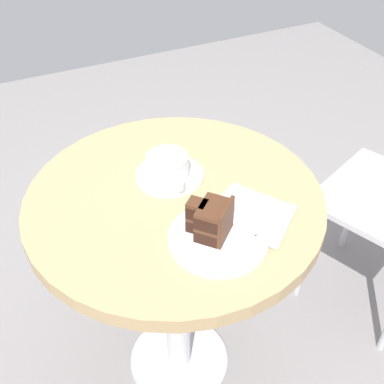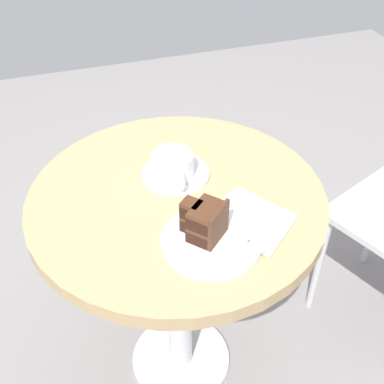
# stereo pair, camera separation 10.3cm
# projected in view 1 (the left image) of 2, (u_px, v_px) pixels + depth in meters

# --- Properties ---
(ground_plane) EXTENTS (4.40, 4.40, 0.01)m
(ground_plane) POSITION_uv_depth(u_px,v_px,m) (179.00, 362.00, 1.53)
(ground_plane) COLOR gray
(ground_plane) RESTS_ON ground
(cafe_table) EXTENTS (0.68, 0.68, 0.69)m
(cafe_table) POSITION_uv_depth(u_px,v_px,m) (175.00, 233.00, 1.16)
(cafe_table) COLOR tan
(cafe_table) RESTS_ON ground
(saucer) EXTENTS (0.16, 0.16, 0.01)m
(saucer) POSITION_uv_depth(u_px,v_px,m) (170.00, 175.00, 1.13)
(saucer) COLOR white
(saucer) RESTS_ON cafe_table
(coffee_cup) EXTENTS (0.13, 0.10, 0.06)m
(coffee_cup) POSITION_uv_depth(u_px,v_px,m) (168.00, 166.00, 1.10)
(coffee_cup) COLOR white
(coffee_cup) RESTS_ON saucer
(teaspoon) EXTENTS (0.10, 0.03, 0.00)m
(teaspoon) POSITION_uv_depth(u_px,v_px,m) (150.00, 171.00, 1.13)
(teaspoon) COLOR silver
(teaspoon) RESTS_ON saucer
(cake_plate) EXTENTS (0.20, 0.20, 0.01)m
(cake_plate) POSITION_uv_depth(u_px,v_px,m) (218.00, 238.00, 0.97)
(cake_plate) COLOR white
(cake_plate) RESTS_ON cafe_table
(cake_slice) EXTENTS (0.10, 0.10, 0.08)m
(cake_slice) POSITION_uv_depth(u_px,v_px,m) (212.00, 220.00, 0.95)
(cake_slice) COLOR black
(cake_slice) RESTS_ON cake_plate
(fork) EXTENTS (0.15, 0.07, 0.00)m
(fork) POSITION_uv_depth(u_px,v_px,m) (247.00, 232.00, 0.97)
(fork) COLOR silver
(fork) RESTS_ON cake_plate
(napkin) EXTENTS (0.23, 0.22, 0.00)m
(napkin) POSITION_uv_depth(u_px,v_px,m) (251.00, 215.00, 1.03)
(napkin) COLOR silver
(napkin) RESTS_ON cafe_table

